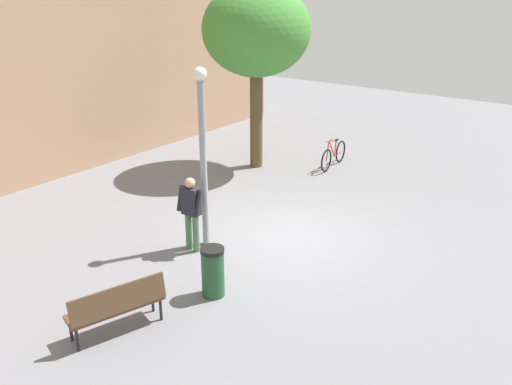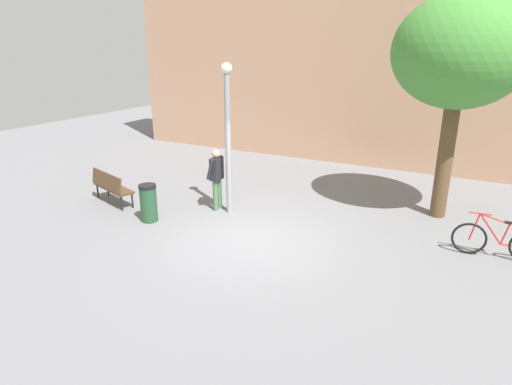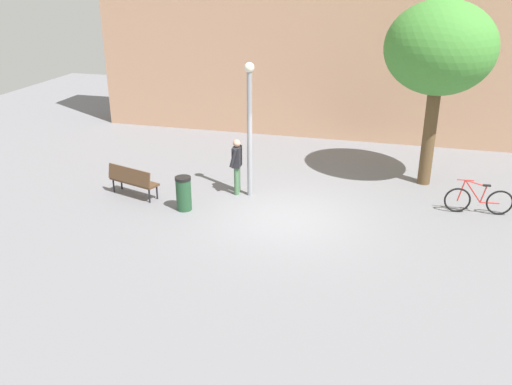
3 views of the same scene
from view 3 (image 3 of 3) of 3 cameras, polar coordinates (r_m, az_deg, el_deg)
ground_plane at (r=14.80m, az=3.41°, el=-2.58°), size 36.00×36.00×0.00m
building_facade at (r=21.99m, az=8.45°, el=16.82°), size 18.93×2.00×8.40m
lamppost at (r=15.49m, az=-0.68°, el=7.46°), size 0.28×0.28×3.89m
person_by_lamppost at (r=16.00m, az=-2.02°, el=3.13°), size 0.30×0.60×1.67m
park_bench at (r=16.30m, az=-12.82°, el=1.36°), size 1.67×0.94×0.92m
plaza_tree at (r=16.92m, az=18.66°, el=13.99°), size 3.16×3.16×5.49m
bicycle_red at (r=16.04m, az=22.20°, el=-0.76°), size 1.81×0.22×0.97m
trash_bin at (r=15.17m, az=-7.57°, el=-0.09°), size 0.44×0.44×0.97m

